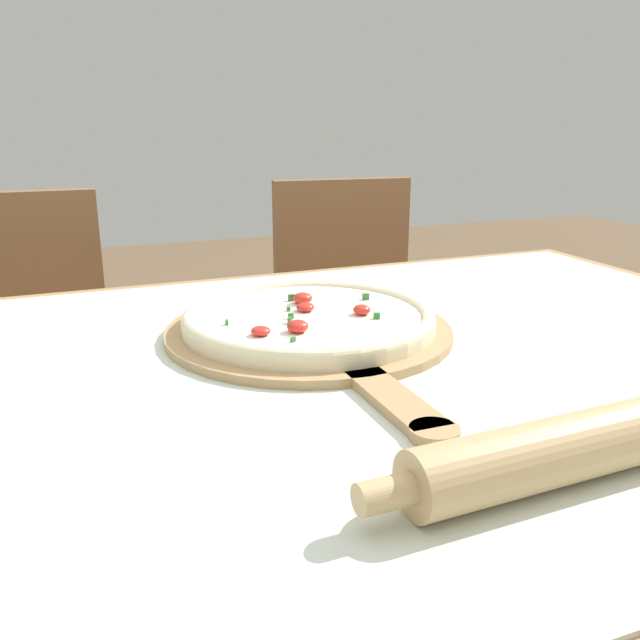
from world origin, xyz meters
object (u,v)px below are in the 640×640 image
object	(u,v)px
rolling_pin	(585,444)
chair_left	(26,360)
chair_right	(351,322)
pizza_peel	(316,334)
pizza	(312,318)

from	to	relation	value
rolling_pin	chair_left	size ratio (longest dim) A/B	0.49
chair_left	chair_right	world-z (taller)	same
chair_right	pizza_peel	bearing A→B (deg)	-110.94
pizza	chair_right	xyz separation A→B (m)	(0.40, 0.76, -0.27)
chair_right	rolling_pin	bearing A→B (deg)	-98.61
chair_left	chair_right	bearing A→B (deg)	1.72
pizza	rolling_pin	size ratio (longest dim) A/B	0.81
rolling_pin	chair_left	world-z (taller)	chair_left
chair_left	chair_right	distance (m)	0.82
chair_right	chair_left	bearing A→B (deg)	-173.60
chair_left	rolling_pin	bearing A→B (deg)	-66.01
pizza_peel	pizza	distance (m)	0.02
rolling_pin	pizza_peel	bearing A→B (deg)	100.51
pizza_peel	chair_right	xyz separation A→B (m)	(0.40, 0.78, -0.25)
pizza_peel	pizza	bearing A→B (deg)	90.51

